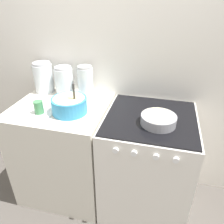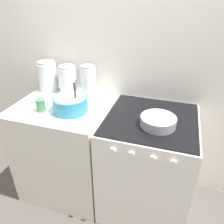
% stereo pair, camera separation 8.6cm
% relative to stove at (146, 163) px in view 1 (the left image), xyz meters
% --- Properties ---
extents(ground_plane, '(12.00, 12.00, 0.00)m').
position_rel_stove_xyz_m(ground_plane, '(-0.36, -0.35, -0.46)').
color(ground_plane, '#4C4742').
extents(wall_back, '(4.54, 0.05, 2.40)m').
position_rel_stove_xyz_m(wall_back, '(-0.36, 0.37, 0.74)').
color(wall_back, white).
rests_on(wall_back, ground_plane).
extents(countertop_cabinet, '(0.77, 0.70, 0.93)m').
position_rel_stove_xyz_m(countertop_cabinet, '(-0.75, 0.00, 0.00)').
color(countertop_cabinet, silver).
rests_on(countertop_cabinet, ground_plane).
extents(stove, '(0.70, 0.72, 0.93)m').
position_rel_stove_xyz_m(stove, '(0.00, 0.00, 0.00)').
color(stove, white).
rests_on(stove, ground_plane).
extents(mixing_bowl, '(0.27, 0.27, 0.24)m').
position_rel_stove_xyz_m(mixing_bowl, '(-0.62, -0.08, 0.53)').
color(mixing_bowl, '#338CBF').
rests_on(mixing_bowl, countertop_cabinet).
extents(baking_pan, '(0.25, 0.25, 0.07)m').
position_rel_stove_xyz_m(baking_pan, '(0.06, -0.09, 0.50)').
color(baking_pan, gray).
rests_on(baking_pan, stove).
extents(storage_jar_left, '(0.18, 0.18, 0.28)m').
position_rel_stove_xyz_m(storage_jar_left, '(-1.02, 0.24, 0.58)').
color(storage_jar_left, silver).
rests_on(storage_jar_left, countertop_cabinet).
extents(storage_jar_middle, '(0.16, 0.16, 0.25)m').
position_rel_stove_xyz_m(storage_jar_middle, '(-0.81, 0.24, 0.57)').
color(storage_jar_middle, silver).
rests_on(storage_jar_middle, countertop_cabinet).
extents(storage_jar_right, '(0.14, 0.14, 0.27)m').
position_rel_stove_xyz_m(storage_jar_right, '(-0.61, 0.24, 0.58)').
color(storage_jar_right, silver).
rests_on(storage_jar_right, countertop_cabinet).
extents(tin_can, '(0.07, 0.07, 0.11)m').
position_rel_stove_xyz_m(tin_can, '(-0.84, -0.16, 0.52)').
color(tin_can, '#3F7F4C').
rests_on(tin_can, countertop_cabinet).
extents(recipe_page, '(0.25, 0.28, 0.01)m').
position_rel_stove_xyz_m(recipe_page, '(-0.86, -0.19, 0.47)').
color(recipe_page, white).
rests_on(recipe_page, countertop_cabinet).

